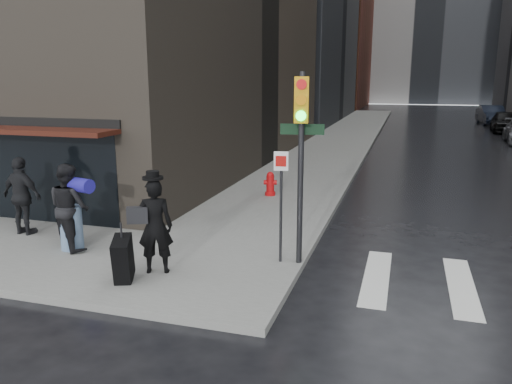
{
  "coord_description": "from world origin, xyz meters",
  "views": [
    {
      "loc": [
        3.89,
        -8.75,
        3.93
      ],
      "look_at": [
        0.58,
        2.22,
        1.3
      ],
      "focal_mm": 35.0,
      "sensor_mm": 36.0,
      "label": 1
    }
  ],
  "objects_px": {
    "man_overcoat": "(149,231)",
    "parked_car_4": "(506,122)",
    "traffic_light": "(299,143)",
    "parked_car_5": "(491,115)",
    "man_jeans": "(70,207)",
    "man_greycoat": "(22,196)",
    "fire_hydrant": "(270,185)"
  },
  "relations": [
    {
      "from": "man_overcoat",
      "to": "parked_car_4",
      "type": "height_order",
      "value": "man_overcoat"
    },
    {
      "from": "traffic_light",
      "to": "parked_car_5",
      "type": "bearing_deg",
      "value": 67.93
    },
    {
      "from": "man_jeans",
      "to": "man_greycoat",
      "type": "xyz_separation_m",
      "value": [
        -1.81,
        0.59,
        -0.02
      ]
    },
    {
      "from": "traffic_light",
      "to": "man_overcoat",
      "type": "bearing_deg",
      "value": -161.39
    },
    {
      "from": "parked_car_5",
      "to": "parked_car_4",
      "type": "bearing_deg",
      "value": -92.92
    },
    {
      "from": "parked_car_5",
      "to": "man_jeans",
      "type": "bearing_deg",
      "value": -113.67
    },
    {
      "from": "traffic_light",
      "to": "parked_car_5",
      "type": "height_order",
      "value": "traffic_light"
    },
    {
      "from": "man_jeans",
      "to": "man_greycoat",
      "type": "distance_m",
      "value": 1.91
    },
    {
      "from": "man_overcoat",
      "to": "traffic_light",
      "type": "relative_size",
      "value": 0.53
    },
    {
      "from": "parked_car_4",
      "to": "parked_car_5",
      "type": "height_order",
      "value": "parked_car_5"
    },
    {
      "from": "man_jeans",
      "to": "fire_hydrant",
      "type": "distance_m",
      "value": 7.04
    },
    {
      "from": "man_greycoat",
      "to": "parked_car_4",
      "type": "height_order",
      "value": "man_greycoat"
    },
    {
      "from": "man_greycoat",
      "to": "man_jeans",
      "type": "bearing_deg",
      "value": 167.37
    },
    {
      "from": "man_overcoat",
      "to": "traffic_light",
      "type": "bearing_deg",
      "value": -173.95
    },
    {
      "from": "man_overcoat",
      "to": "traffic_light",
      "type": "distance_m",
      "value": 3.41
    },
    {
      "from": "man_jeans",
      "to": "parked_car_5",
      "type": "bearing_deg",
      "value": -85.13
    },
    {
      "from": "man_overcoat",
      "to": "man_jeans",
      "type": "xyz_separation_m",
      "value": [
        -2.41,
        0.84,
        0.11
      ]
    },
    {
      "from": "man_overcoat",
      "to": "fire_hydrant",
      "type": "height_order",
      "value": "man_overcoat"
    },
    {
      "from": "traffic_light",
      "to": "parked_car_5",
      "type": "xyz_separation_m",
      "value": [
        8.87,
        37.38,
        -1.85
      ]
    },
    {
      "from": "traffic_light",
      "to": "man_greycoat",
      "type": "bearing_deg",
      "value": 170.79
    },
    {
      "from": "man_jeans",
      "to": "man_greycoat",
      "type": "relative_size",
      "value": 1.02
    },
    {
      "from": "man_greycoat",
      "to": "fire_hydrant",
      "type": "bearing_deg",
      "value": -123.61
    },
    {
      "from": "man_greycoat",
      "to": "parked_car_5",
      "type": "relative_size",
      "value": 0.39
    },
    {
      "from": "parked_car_5",
      "to": "traffic_light",
      "type": "bearing_deg",
      "value": -106.85
    },
    {
      "from": "fire_hydrant",
      "to": "parked_car_4",
      "type": "height_order",
      "value": "parked_car_4"
    },
    {
      "from": "man_overcoat",
      "to": "fire_hydrant",
      "type": "bearing_deg",
      "value": -115.16
    },
    {
      "from": "traffic_light",
      "to": "man_jeans",
      "type": "bearing_deg",
      "value": 177.32
    },
    {
      "from": "man_jeans",
      "to": "fire_hydrant",
      "type": "relative_size",
      "value": 2.49
    },
    {
      "from": "man_greycoat",
      "to": "man_overcoat",
      "type": "bearing_deg",
      "value": 166.8
    },
    {
      "from": "man_jeans",
      "to": "parked_car_5",
      "type": "relative_size",
      "value": 0.4
    },
    {
      "from": "traffic_light",
      "to": "parked_car_5",
      "type": "relative_size",
      "value": 0.79
    },
    {
      "from": "man_jeans",
      "to": "parked_car_4",
      "type": "relative_size",
      "value": 0.42
    }
  ]
}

